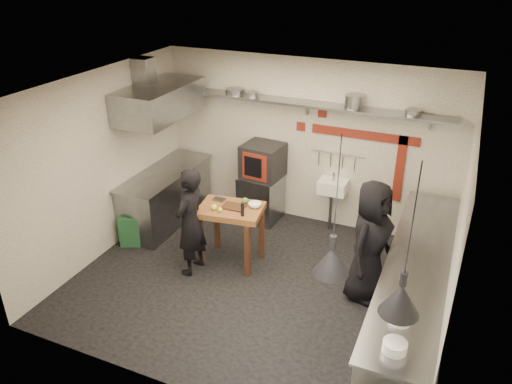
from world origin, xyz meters
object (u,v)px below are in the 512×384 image
at_px(oven_stand, 261,198).
at_px(prep_table, 231,234).
at_px(green_bin, 131,229).
at_px(chef_left, 190,222).
at_px(combi_oven, 263,161).
at_px(chef_right, 370,242).

xyz_separation_m(oven_stand, prep_table, (0.12, -1.40, 0.06)).
relative_size(green_bin, chef_left, 0.31).
relative_size(combi_oven, chef_right, 0.37).
bearing_deg(prep_table, combi_oven, 85.28).
bearing_deg(chef_right, combi_oven, 71.67).
relative_size(oven_stand, chef_right, 0.47).
xyz_separation_m(chef_left, chef_right, (2.46, 0.42, 0.04)).
height_order(combi_oven, chef_right, chef_right).
distance_m(green_bin, prep_table, 1.74).
bearing_deg(chef_right, prep_table, 105.14).
bearing_deg(prep_table, green_bin, 177.30).
xyz_separation_m(combi_oven, chef_right, (2.14, -1.47, -0.23)).
bearing_deg(oven_stand, chef_right, -28.04).
distance_m(combi_oven, chef_right, 2.60).
distance_m(chef_left, chef_right, 2.50).
bearing_deg(combi_oven, chef_right, -28.96).
distance_m(prep_table, chef_right, 2.08).
height_order(combi_oven, chef_left, chef_left).
xyz_separation_m(prep_table, chef_right, (2.04, -0.03, 0.40)).
xyz_separation_m(green_bin, chef_right, (3.76, 0.14, 0.61)).
height_order(green_bin, chef_right, chef_right).
relative_size(green_bin, chef_right, 0.29).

